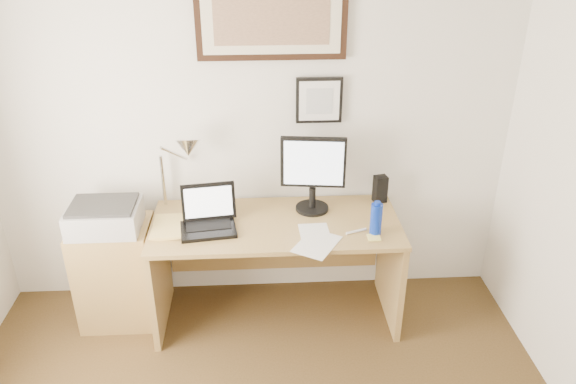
{
  "coord_description": "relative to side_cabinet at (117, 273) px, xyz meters",
  "views": [
    {
      "loc": [
        0.05,
        -1.49,
        2.56
      ],
      "look_at": [
        0.22,
        1.43,
        1.07
      ],
      "focal_mm": 35.0,
      "sensor_mm": 36.0,
      "label": 1
    }
  ],
  "objects": [
    {
      "name": "desk_lamp",
      "position": [
        0.51,
        0.13,
        0.82
      ],
      "size": [
        0.29,
        0.27,
        0.53
      ],
      "color": "silver",
      "rests_on": "desk"
    },
    {
      "name": "picture_small",
      "position": [
        1.37,
        0.29,
        1.09
      ],
      "size": [
        0.3,
        0.03,
        0.3
      ],
      "color": "black",
      "rests_on": "wall_back"
    },
    {
      "name": "book",
      "position": [
        0.29,
        -0.09,
        0.4
      ],
      "size": [
        0.23,
        0.31,
        0.02
      ],
      "primitive_type": "imported",
      "rotation": [
        0.0,
        0.0,
        0.01
      ],
      "color": "#DBBD67",
      "rests_on": "desk"
    },
    {
      "name": "desk",
      "position": [
        1.07,
        0.04,
        0.15
      ],
      "size": [
        1.6,
        0.7,
        0.75
      ],
      "color": "olive",
      "rests_on": "floor"
    },
    {
      "name": "paper_sheet_b",
      "position": [
        1.31,
        -0.33,
        0.39
      ],
      "size": [
        0.34,
        0.37,
        0.0
      ],
      "primitive_type": "cube",
      "rotation": [
        0.0,
        0.0,
        -0.55
      ],
      "color": "white",
      "rests_on": "desk"
    },
    {
      "name": "laptop",
      "position": [
        0.65,
        -0.09,
        0.44
      ],
      "size": [
        0.37,
        0.34,
        0.26
      ],
      "color": "black",
      "rests_on": "desk"
    },
    {
      "name": "printer",
      "position": [
        -0.01,
        -0.03,
        0.45
      ],
      "size": [
        0.44,
        0.34,
        0.18
      ],
      "color": "#ACACAE",
      "rests_on": "side_cabinet"
    },
    {
      "name": "wall_back",
      "position": [
        0.92,
        0.32,
        0.89
      ],
      "size": [
        3.5,
        0.02,
        2.5
      ],
      "primitive_type": "cube",
      "color": "white",
      "rests_on": "ground"
    },
    {
      "name": "speaker",
      "position": [
        1.79,
        0.2,
        0.48
      ],
      "size": [
        0.1,
        0.09,
        0.19
      ],
      "primitive_type": "cube",
      "rotation": [
        0.0,
        0.0,
        0.22
      ],
      "color": "black",
      "rests_on": "desk"
    },
    {
      "name": "water_bottle",
      "position": [
        1.68,
        -0.23,
        0.49
      ],
      "size": [
        0.07,
        0.07,
        0.21
      ],
      "primitive_type": "cylinder",
      "color": "#0C2AA1",
      "rests_on": "desk"
    },
    {
      "name": "marker_pen",
      "position": [
        1.57,
        -0.2,
        0.39
      ],
      "size": [
        0.14,
        0.06,
        0.02
      ],
      "primitive_type": "cylinder",
      "rotation": [
        0.0,
        1.57,
        0.35
      ],
      "color": "white",
      "rests_on": "desk"
    },
    {
      "name": "picture_large",
      "position": [
        1.07,
        0.29,
        1.59
      ],
      "size": [
        0.92,
        0.04,
        0.47
      ],
      "color": "black",
      "rests_on": "wall_back"
    },
    {
      "name": "lcd_monitor",
      "position": [
        1.32,
        0.1,
        0.68
      ],
      "size": [
        0.42,
        0.22,
        0.52
      ],
      "color": "black",
      "rests_on": "desk"
    },
    {
      "name": "bottle_cap",
      "position": [
        1.68,
        -0.23,
        0.6
      ],
      "size": [
        0.04,
        0.04,
        0.02
      ],
      "primitive_type": "cylinder",
      "color": "#0C2AA1",
      "rests_on": "water_bottle"
    },
    {
      "name": "side_cabinet",
      "position": [
        0.0,
        0.0,
        0.0
      ],
      "size": [
        0.5,
        0.4,
        0.73
      ],
      "primitive_type": "cube",
      "color": "olive",
      "rests_on": "floor"
    },
    {
      "name": "paper_sheet_a",
      "position": [
        1.31,
        -0.21,
        0.39
      ],
      "size": [
        0.2,
        0.27,
        0.0
      ],
      "primitive_type": "cube",
      "rotation": [
        0.0,
        0.0,
        0.04
      ],
      "color": "white",
      "rests_on": "desk"
    },
    {
      "name": "sticky_pad",
      "position": [
        1.66,
        -0.28,
        0.39
      ],
      "size": [
        0.08,
        0.08,
        0.01
      ],
      "primitive_type": "cube",
      "rotation": [
        0.0,
        0.0,
        -0.01
      ],
      "color": "#FFF478",
      "rests_on": "desk"
    }
  ]
}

